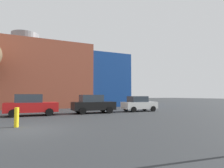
# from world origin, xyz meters

# --- Properties ---
(ground_plane) EXTENTS (200.00, 200.00, 0.00)m
(ground_plane) POSITION_xyz_m (0.00, 0.00, 0.00)
(ground_plane) COLOR #2D3033
(building_backdrop) EXTENTS (31.77, 11.41, 11.28)m
(building_backdrop) POSITION_xyz_m (-0.62, 20.81, 4.55)
(building_backdrop) COLOR #B2563D
(building_backdrop) RESTS_ON ground_plane
(parked_car_2) EXTENTS (4.32, 2.12, 1.87)m
(parked_car_2) POSITION_xyz_m (0.27, 7.29, 0.93)
(parked_car_2) COLOR red
(parked_car_2) RESTS_ON ground_plane
(parked_car_3) EXTENTS (4.22, 2.07, 1.83)m
(parked_car_3) POSITION_xyz_m (5.97, 7.29, 0.91)
(parked_car_3) COLOR black
(parked_car_3) RESTS_ON ground_plane
(parked_car_4) EXTENTS (3.88, 1.91, 1.68)m
(parked_car_4) POSITION_xyz_m (11.37, 7.29, 0.84)
(parked_car_4) COLOR white
(parked_car_4) RESTS_ON ground_plane
(bollard_yellow_1) EXTENTS (0.24, 0.24, 1.09)m
(bollard_yellow_1) POSITION_xyz_m (-0.53, 1.15, 0.54)
(bollard_yellow_1) COLOR yellow
(bollard_yellow_1) RESTS_ON ground_plane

